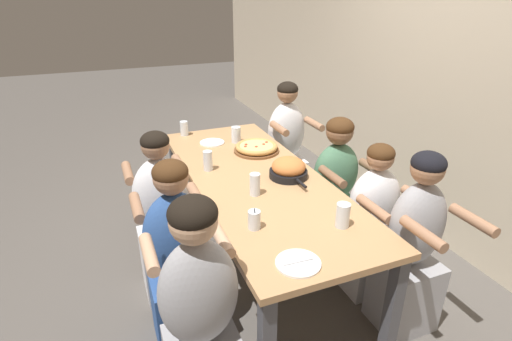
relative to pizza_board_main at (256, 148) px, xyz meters
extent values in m
plane|color=#514C47|center=(0.44, -0.18, -0.81)|extent=(18.00, 18.00, 0.00)
cube|color=beige|center=(0.44, 1.42, 0.79)|extent=(10.00, 0.06, 3.20)
cube|color=tan|center=(0.44, -0.18, -0.05)|extent=(2.22, 0.86, 0.04)
cube|color=#4C4C51|center=(-0.61, -0.55, -0.44)|extent=(0.07, 0.07, 0.73)
cube|color=#4C4C51|center=(-0.61, 0.19, -0.44)|extent=(0.07, 0.07, 0.73)
cube|color=#4C4C51|center=(1.49, 0.19, -0.44)|extent=(0.07, 0.07, 0.73)
cylinder|color=brown|center=(0.00, 0.00, -0.02)|extent=(0.36, 0.36, 0.02)
torus|color=tan|center=(0.00, 0.00, 0.01)|extent=(0.33, 0.33, 0.04)
cylinder|color=#E5C675|center=(0.00, 0.00, 0.00)|extent=(0.28, 0.28, 0.03)
cylinder|color=#C6422D|center=(0.00, 0.06, 0.02)|extent=(0.02, 0.02, 0.01)
cylinder|color=#C6422D|center=(0.00, -0.09, 0.02)|extent=(0.02, 0.02, 0.01)
cylinder|color=#C6422D|center=(-0.03, 0.10, 0.02)|extent=(0.02, 0.02, 0.01)
cylinder|color=#C6422D|center=(-0.05, -0.07, 0.02)|extent=(0.02, 0.02, 0.01)
cylinder|color=#C6422D|center=(0.03, -0.01, 0.02)|extent=(0.02, 0.02, 0.01)
cylinder|color=black|center=(0.52, 0.03, -0.01)|extent=(0.26, 0.26, 0.05)
cylinder|color=black|center=(0.71, 0.03, 0.01)|extent=(0.12, 0.02, 0.02)
ellipsoid|color=#C17038|center=(0.52, 0.03, 0.05)|extent=(0.23, 0.23, 0.13)
cylinder|color=white|center=(1.40, -0.35, -0.03)|extent=(0.22, 0.22, 0.01)
cube|color=#B7B7BC|center=(1.40, -0.35, -0.02)|extent=(0.02, 0.15, 0.01)
cylinder|color=white|center=(-0.31, -0.28, -0.03)|extent=(0.20, 0.20, 0.01)
cube|color=#B7B7BC|center=(-0.31, -0.28, -0.02)|extent=(0.10, 0.12, 0.01)
cylinder|color=silver|center=(1.03, -0.43, 0.02)|extent=(0.07, 0.07, 0.11)
cylinder|color=#1EA8DB|center=(1.03, -0.43, 0.01)|extent=(0.06, 0.06, 0.08)
cylinder|color=black|center=(1.05, -0.43, 0.03)|extent=(0.00, 0.02, 0.13)
cylinder|color=silver|center=(0.20, -0.45, 0.04)|extent=(0.07, 0.07, 0.14)
cylinder|color=black|center=(0.20, -0.45, 0.01)|extent=(0.06, 0.06, 0.08)
cylinder|color=silver|center=(-0.26, -0.08, 0.04)|extent=(0.08, 0.08, 0.13)
cylinder|color=black|center=(-0.26, -0.08, 0.02)|extent=(0.07, 0.07, 0.10)
cylinder|color=silver|center=(1.19, 0.02, 0.04)|extent=(0.08, 0.08, 0.14)
cylinder|color=black|center=(1.19, 0.02, 0.00)|extent=(0.07, 0.07, 0.07)
cylinder|color=silver|center=(-0.60, -0.45, 0.03)|extent=(0.07, 0.07, 0.13)
cylinder|color=black|center=(-0.60, -0.45, 0.00)|extent=(0.06, 0.06, 0.07)
cylinder|color=silver|center=(0.67, -0.28, 0.04)|extent=(0.07, 0.07, 0.14)
cylinder|color=black|center=(0.67, -0.28, 0.00)|extent=(0.06, 0.06, 0.07)
cube|color=silver|center=(0.42, -0.83, -0.57)|extent=(0.32, 0.34, 0.47)
ellipsoid|color=silver|center=(0.42, -0.83, -0.07)|extent=(0.24, 0.36, 0.55)
sphere|color=#9E7051|center=(0.42, -0.83, 0.29)|extent=(0.17, 0.17, 0.17)
ellipsoid|color=black|center=(0.42, -0.83, 0.32)|extent=(0.18, 0.18, 0.12)
cylinder|color=#9E7051|center=(0.21, -1.00, 0.05)|extent=(0.28, 0.06, 0.06)
cylinder|color=#9E7051|center=(0.21, -0.66, 0.05)|extent=(0.28, 0.06, 0.06)
cube|color=silver|center=(-0.42, 0.47, -0.57)|extent=(0.32, 0.34, 0.47)
ellipsoid|color=silver|center=(-0.42, 0.47, -0.06)|extent=(0.24, 0.36, 0.56)
sphere|color=#9E7051|center=(-0.42, 0.47, 0.31)|extent=(0.19, 0.19, 0.19)
ellipsoid|color=black|center=(-0.42, 0.47, 0.34)|extent=(0.19, 0.19, 0.13)
cylinder|color=#9E7051|center=(-0.21, 0.64, 0.06)|extent=(0.28, 0.06, 0.06)
cylinder|color=#9E7051|center=(-0.21, 0.30, 0.06)|extent=(0.28, 0.06, 0.06)
ellipsoid|color=#99999E|center=(1.38, -0.83, -0.06)|extent=(0.24, 0.36, 0.55)
sphere|color=tan|center=(1.38, -0.83, 0.31)|extent=(0.20, 0.20, 0.20)
ellipsoid|color=black|center=(1.38, -0.83, 0.34)|extent=(0.21, 0.21, 0.14)
cylinder|color=tan|center=(1.17, -1.00, 0.05)|extent=(0.28, 0.06, 0.06)
cylinder|color=tan|center=(1.17, -0.66, 0.05)|extent=(0.28, 0.06, 0.06)
cube|color=#99999E|center=(1.28, 0.47, -0.57)|extent=(0.32, 0.34, 0.47)
ellipsoid|color=#99999E|center=(1.28, 0.47, -0.07)|extent=(0.24, 0.36, 0.53)
sphere|color=#9E7051|center=(1.28, 0.47, 0.28)|extent=(0.18, 0.18, 0.18)
ellipsoid|color=black|center=(1.28, 0.47, 0.31)|extent=(0.19, 0.19, 0.13)
cylinder|color=#9E7051|center=(1.49, 0.64, 0.04)|extent=(0.28, 0.06, 0.06)
cylinder|color=#9E7051|center=(1.49, 0.30, 0.04)|extent=(0.28, 0.06, 0.06)
cube|color=#477556|center=(0.44, 0.47, -0.57)|extent=(0.32, 0.34, 0.47)
ellipsoid|color=#477556|center=(0.44, 0.47, -0.11)|extent=(0.24, 0.36, 0.46)
sphere|color=brown|center=(0.44, 0.47, 0.22)|extent=(0.20, 0.20, 0.20)
ellipsoid|color=#422814|center=(0.44, 0.47, 0.25)|extent=(0.20, 0.20, 0.14)
cylinder|color=brown|center=(0.65, 0.64, -0.02)|extent=(0.28, 0.06, 0.06)
cylinder|color=brown|center=(0.65, 0.30, -0.02)|extent=(0.28, 0.06, 0.06)
cube|color=silver|center=(0.90, 0.47, -0.57)|extent=(0.32, 0.34, 0.47)
ellipsoid|color=silver|center=(0.90, 0.47, -0.11)|extent=(0.24, 0.36, 0.45)
sphere|color=#9E7051|center=(0.90, 0.47, 0.19)|extent=(0.17, 0.17, 0.17)
ellipsoid|color=#422814|center=(0.90, 0.47, 0.22)|extent=(0.17, 0.17, 0.12)
cylinder|color=#9E7051|center=(1.11, 0.64, -0.03)|extent=(0.28, 0.06, 0.06)
cylinder|color=#9E7051|center=(1.11, 0.30, -0.03)|extent=(0.28, 0.06, 0.06)
cube|color=#2D5193|center=(0.90, -0.83, -0.57)|extent=(0.32, 0.34, 0.47)
ellipsoid|color=#2D5193|center=(0.90, -0.83, -0.07)|extent=(0.24, 0.36, 0.54)
sphere|color=#9E7051|center=(0.90, -0.83, 0.29)|extent=(0.18, 0.18, 0.18)
ellipsoid|color=#422814|center=(0.90, -0.83, 0.32)|extent=(0.18, 0.18, 0.13)
cylinder|color=#9E7051|center=(0.69, -1.00, 0.04)|extent=(0.28, 0.06, 0.06)
cylinder|color=#9E7051|center=(0.69, -0.66, 0.04)|extent=(0.28, 0.06, 0.06)
camera|label=1|loc=(2.74, -1.11, 1.16)|focal=28.00mm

